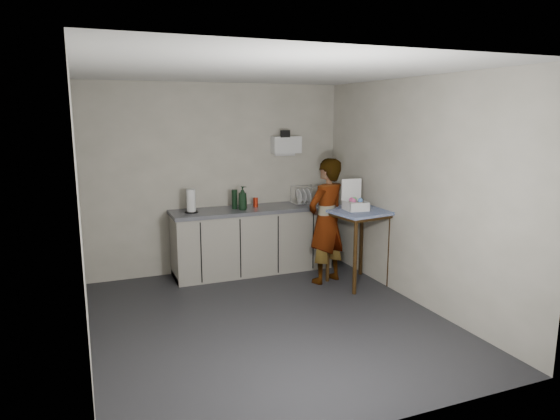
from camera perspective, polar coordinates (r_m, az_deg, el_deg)
name	(u,v)px	position (r m, az deg, el deg)	size (l,w,h in m)	color
ground	(269,321)	(5.49, -1.25, -12.55)	(4.00, 4.00, 0.00)	#28272C
wall_back	(218,179)	(6.99, -7.11, 3.57)	(3.60, 0.02, 2.60)	#B3AE9C
wall_right	(413,192)	(5.98, 14.96, 2.02)	(0.02, 4.00, 2.60)	#B3AE9C
wall_left	(81,215)	(4.79, -21.75, -0.55)	(0.02, 4.00, 2.60)	#B3AE9C
ceiling	(268,72)	(5.05, -1.37, 15.54)	(3.60, 4.00, 0.01)	white
kitchen_counter	(253,242)	(7.00, -3.15, -3.65)	(2.24, 0.62, 0.91)	black
wall_shelf	(286,145)	(7.20, 0.71, 7.44)	(0.42, 0.18, 0.37)	white
side_table	(359,219)	(6.46, 9.04, -1.05)	(0.87, 0.87, 0.99)	#3D270D
standing_man	(326,221)	(6.50, 5.32, -1.28)	(0.60, 0.39, 1.63)	#B2A593
soap_bottle	(243,198)	(6.73, -4.30, 1.37)	(0.12, 0.13, 0.32)	black
soda_can	(256,202)	(6.97, -2.80, 0.89)	(0.07, 0.07, 0.13)	red
dark_bottle	(235,199)	(6.82, -5.21, 1.24)	(0.08, 0.08, 0.27)	black
paper_towel	(191,202)	(6.64, -10.13, 0.96)	(0.17, 0.17, 0.31)	black
dish_rack	(304,199)	(7.22, 2.77, 1.21)	(0.37, 0.28, 0.26)	white
bakery_box	(355,203)	(6.39, 8.57, 0.78)	(0.30, 0.31, 0.38)	white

